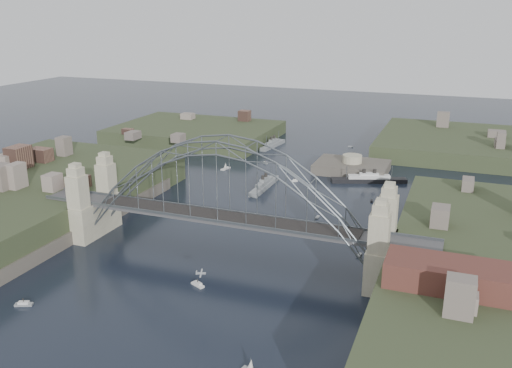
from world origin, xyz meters
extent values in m
plane|color=black|center=(0.00, 0.00, 0.00)|extent=(500.00, 500.00, 0.00)
cube|color=#464648|center=(0.00, 0.00, 8.00)|extent=(84.00, 6.00, 0.70)
cube|color=#50575C|center=(0.00, -3.00, 8.55)|extent=(84.00, 0.25, 0.50)
cube|color=#50575C|center=(0.00, 3.00, 8.55)|extent=(84.00, 0.25, 0.50)
cube|color=black|center=(0.00, 0.00, 8.55)|extent=(55.20, 5.20, 0.35)
cube|color=tan|center=(-31.50, -5.00, 8.85)|extent=(3.40, 3.40, 17.70)
cube|color=tan|center=(-31.50, 5.00, 8.85)|extent=(3.40, 3.40, 17.70)
cube|color=tan|center=(31.50, -5.00, 8.85)|extent=(3.40, 3.40, 17.70)
cube|color=tan|center=(31.50, 5.00, 8.85)|extent=(3.40, 3.40, 17.70)
cube|color=tan|center=(-31.50, 0.00, 4.00)|extent=(4.08, 13.80, 8.00)
cube|color=tan|center=(31.50, 0.00, 4.00)|extent=(4.08, 13.80, 8.00)
cube|color=#303B21|center=(-58.00, 0.00, 2.00)|extent=(50.00, 90.00, 12.00)
cube|color=#4C463D|center=(-35.50, 0.00, 1.00)|extent=(6.00, 70.00, 4.00)
cube|color=#4C463D|center=(35.50, 0.00, 1.00)|extent=(6.00, 70.00, 4.00)
cube|color=#303B21|center=(-55.00, 95.00, 0.50)|extent=(60.00, 45.00, 9.00)
cube|color=#303B21|center=(50.00, 110.00, 0.75)|extent=(70.00, 55.00, 9.50)
cube|color=#4C463D|center=(12.00, 70.00, -0.50)|extent=(22.00, 16.00, 7.00)
cylinder|color=tan|center=(12.00, 70.00, 4.20)|extent=(6.00, 6.00, 2.40)
cube|color=#592D26|center=(44.00, -14.00, 10.00)|extent=(20.00, 8.00, 4.00)
cube|color=gray|center=(-7.79, 44.90, 0.41)|extent=(2.45, 18.34, 1.63)
cube|color=gray|center=(-7.79, 44.90, 1.63)|extent=(1.84, 10.09, 1.22)
cube|color=gray|center=(-7.79, 44.90, 2.55)|extent=(1.35, 4.59, 0.82)
cylinder|color=black|center=(-7.79, 43.62, 3.26)|extent=(0.88, 0.88, 1.63)
cylinder|color=black|center=(-7.79, 46.19, 3.26)|extent=(0.88, 0.88, 1.63)
cylinder|color=#50575C|center=(-7.79, 39.40, 3.06)|extent=(0.16, 0.16, 4.08)
cylinder|color=#50575C|center=(-7.78, 50.40, 3.06)|extent=(0.16, 0.16, 4.08)
cube|color=gray|center=(-21.90, 92.23, 0.41)|extent=(4.37, 16.64, 1.65)
cube|color=gray|center=(-21.90, 92.23, 1.65)|extent=(2.85, 9.21, 1.24)
cube|color=gray|center=(-21.90, 92.23, 2.58)|extent=(1.77, 4.25, 0.82)
cylinder|color=black|center=(-22.04, 91.08, 3.30)|extent=(0.82, 0.82, 1.65)
cylinder|color=black|center=(-21.75, 93.37, 3.30)|extent=(0.82, 0.82, 1.65)
cylinder|color=#50575C|center=(-22.53, 87.32, 3.09)|extent=(0.16, 0.16, 4.12)
cylinder|color=#50575C|center=(-21.26, 97.13, 3.09)|extent=(0.16, 0.16, 4.12)
cube|color=black|center=(18.90, 60.95, 0.40)|extent=(21.62, 10.43, 1.60)
cube|color=silver|center=(18.90, 60.95, 1.60)|extent=(12.10, 6.30, 1.20)
cube|color=silver|center=(18.90, 60.95, 2.49)|extent=(5.72, 3.45, 0.80)
cylinder|color=black|center=(17.46, 60.41, 3.19)|extent=(1.08, 1.08, 1.60)
cylinder|color=black|center=(20.34, 61.48, 3.19)|extent=(1.08, 1.08, 1.60)
cylinder|color=#50575C|center=(12.72, 58.66, 2.99)|extent=(0.16, 0.16, 3.99)
cylinder|color=#50575C|center=(25.07, 63.24, 2.99)|extent=(0.16, 0.16, 3.99)
cube|color=#B9BDC1|center=(5.33, -21.04, 6.72)|extent=(1.53, 0.80, 0.27)
cube|color=#B9BDC1|center=(5.33, -21.04, 6.77)|extent=(1.32, 2.96, 0.06)
cube|color=#B9BDC1|center=(4.61, -21.31, 6.86)|extent=(0.48, 0.95, 0.34)
cube|color=silver|center=(-12.03, 21.15, 0.15)|extent=(2.08, 2.84, 0.45)
cube|color=silver|center=(12.36, 27.38, 0.15)|extent=(0.72, 1.86, 0.45)
cube|color=silver|center=(0.83, -13.88, 0.15)|extent=(2.98, 2.08, 0.45)
cube|color=silver|center=(0.83, -13.88, 0.55)|extent=(1.89, 1.46, 0.40)
cylinder|color=black|center=(0.83, -13.88, 1.00)|extent=(0.16, 0.16, 0.70)
cube|color=silver|center=(22.61, 44.16, 0.15)|extent=(0.93, 1.99, 0.45)
cube|color=silver|center=(-25.95, 58.58, 0.15)|extent=(2.02, 4.03, 0.45)
cylinder|color=#50575C|center=(-25.95, 58.58, 1.20)|extent=(0.08, 0.08, 2.20)
cone|color=silver|center=(-25.95, 58.58, 1.20)|extent=(1.23, 1.42, 1.92)
cube|color=silver|center=(-1.53, 53.72, 0.15)|extent=(1.72, 1.33, 0.45)
cube|color=silver|center=(-1.53, 53.72, 0.55)|extent=(1.10, 0.92, 0.40)
cylinder|color=black|center=(-1.53, 53.72, 1.00)|extent=(0.16, 0.16, 0.70)
cylinder|color=#50575C|center=(19.07, -33.68, 1.20)|extent=(0.08, 0.08, 2.20)
cone|color=silver|center=(19.07, -33.68, 1.20)|extent=(1.42, 1.24, 1.92)
cube|color=silver|center=(-16.33, 69.03, 0.15)|extent=(1.87, 1.43, 0.45)
cube|color=silver|center=(-16.33, 69.03, 0.55)|extent=(1.20, 0.99, 0.40)
cylinder|color=black|center=(-16.33, 69.03, 1.00)|extent=(0.16, 0.16, 0.70)
cube|color=silver|center=(25.95, 9.36, 0.15)|extent=(1.00, 2.15, 0.45)
cube|color=silver|center=(-23.65, -30.77, 0.15)|extent=(3.12, 2.04, 0.45)
cube|color=silver|center=(-23.65, -30.77, 0.55)|extent=(1.96, 1.45, 0.40)
cylinder|color=black|center=(-23.65, -30.77, 1.00)|extent=(0.16, 0.16, 0.70)
cube|color=silver|center=(5.03, 102.14, 0.15)|extent=(1.82, 0.65, 0.45)
cube|color=silver|center=(-41.30, 27.04, 0.15)|extent=(2.53, 3.01, 0.45)
camera|label=1|loc=(42.86, -93.60, 47.82)|focal=38.38mm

